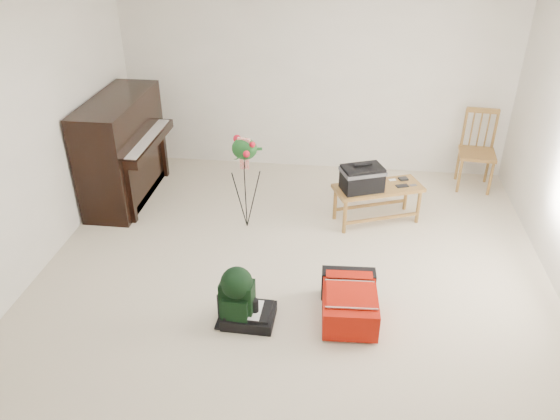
# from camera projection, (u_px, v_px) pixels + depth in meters

# --- Properties ---
(floor) EXTENTS (5.00, 5.50, 0.01)m
(floor) POSITION_uv_depth(u_px,v_px,m) (290.00, 288.00, 5.21)
(floor) COLOR beige
(floor) RESTS_ON ground
(ceiling) EXTENTS (5.00, 5.50, 0.01)m
(ceiling) POSITION_uv_depth(u_px,v_px,m) (294.00, 15.00, 3.96)
(ceiling) COLOR white
(ceiling) RESTS_ON wall_back
(wall_back) EXTENTS (5.00, 0.04, 2.50)m
(wall_back) POSITION_uv_depth(u_px,v_px,m) (315.00, 76.00, 6.95)
(wall_back) COLOR white
(wall_back) RESTS_ON floor
(wall_left) EXTENTS (0.04, 5.50, 2.50)m
(wall_left) POSITION_uv_depth(u_px,v_px,m) (13.00, 155.00, 4.85)
(wall_left) COLOR white
(wall_left) RESTS_ON floor
(piano) EXTENTS (0.71, 1.50, 1.25)m
(piano) POSITION_uv_depth(u_px,v_px,m) (124.00, 151.00, 6.52)
(piano) COLOR black
(piano) RESTS_ON floor
(bench) EXTENTS (1.06, 0.73, 0.76)m
(bench) POSITION_uv_depth(u_px,v_px,m) (366.00, 179.00, 6.03)
(bench) COLOR olive
(bench) RESTS_ON floor
(dining_chair) EXTENTS (0.47, 0.47, 0.99)m
(dining_chair) POSITION_uv_depth(u_px,v_px,m) (477.00, 151.00, 6.81)
(dining_chair) COLOR olive
(dining_chair) RESTS_ON floor
(red_suitcase) EXTENTS (0.50, 0.72, 0.30)m
(red_suitcase) POSITION_uv_depth(u_px,v_px,m) (349.00, 299.00, 4.82)
(red_suitcase) COLOR #B41607
(red_suitcase) RESTS_ON floor
(black_duffel) EXTENTS (0.45, 0.37, 0.19)m
(black_duffel) POSITION_uv_depth(u_px,v_px,m) (249.00, 315.00, 4.78)
(black_duffel) COLOR black
(black_duffel) RESTS_ON floor
(green_backpack) EXTENTS (0.30, 0.28, 0.57)m
(green_backpack) POSITION_uv_depth(u_px,v_px,m) (237.00, 294.00, 4.64)
(green_backpack) COLOR black
(green_backpack) RESTS_ON floor
(flower_stand) EXTENTS (0.42, 0.42, 1.11)m
(flower_stand) POSITION_uv_depth(u_px,v_px,m) (246.00, 184.00, 5.92)
(flower_stand) COLOR black
(flower_stand) RESTS_ON floor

